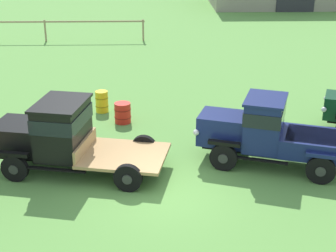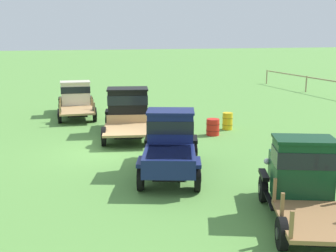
% 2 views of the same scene
% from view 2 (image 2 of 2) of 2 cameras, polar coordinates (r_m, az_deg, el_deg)
% --- Properties ---
extents(ground_plane, '(240.00, 240.00, 0.00)m').
position_cam_2_polar(ground_plane, '(18.10, -8.28, -3.47)').
color(ground_plane, '#5B9342').
extents(paddock_fence, '(19.67, 0.36, 1.38)m').
position_cam_2_polar(paddock_fence, '(35.78, 21.42, 5.36)').
color(paddock_fence, '#997F60').
rests_on(paddock_fence, ground).
extents(vintage_truck_foreground_near, '(5.66, 2.43, 2.07)m').
position_cam_2_polar(vintage_truck_foreground_near, '(26.73, -12.39, 3.87)').
color(vintage_truck_foreground_near, black).
rests_on(vintage_truck_foreground_near, ground).
extents(vintage_truck_second_in_line, '(5.87, 3.26, 2.29)m').
position_cam_2_polar(vintage_truck_second_in_line, '(21.25, -5.46, 2.28)').
color(vintage_truck_second_in_line, black).
rests_on(vintage_truck_second_in_line, ground).
extents(vintage_truck_midrow_center, '(5.02, 3.19, 2.27)m').
position_cam_2_polar(vintage_truck_midrow_center, '(14.94, 0.33, -2.18)').
color(vintage_truck_midrow_center, black).
rests_on(vintage_truck_midrow_center, ground).
extents(vintage_truck_far_side, '(4.89, 3.20, 2.20)m').
position_cam_2_polar(vintage_truck_far_side, '(12.13, 17.57, -6.50)').
color(vintage_truck_far_side, black).
rests_on(vintage_truck_far_side, ground).
extents(oil_drum_beside_row, '(0.67, 0.67, 0.81)m').
position_cam_2_polar(oil_drum_beside_row, '(20.86, 6.09, -0.15)').
color(oil_drum_beside_row, red).
rests_on(oil_drum_beside_row, ground).
extents(oil_drum_near_fence, '(0.55, 0.55, 0.90)m').
position_cam_2_polar(oil_drum_near_fence, '(22.17, 8.06, 0.65)').
color(oil_drum_near_fence, gold).
rests_on(oil_drum_near_fence, ground).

